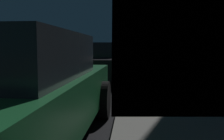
{
  "coord_description": "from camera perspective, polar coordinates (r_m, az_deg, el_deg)",
  "views": [
    {
      "loc": [
        4.24,
        0.73,
        1.25
      ],
      "look_at": [
        4.02,
        3.52,
        0.99
      ],
      "focal_mm": 39.18,
      "sensor_mm": 36.0,
      "label": 1
    }
  ],
  "objects": [
    {
      "name": "car_green",
      "position": [
        3.18,
        -21.63,
        -4.91
      ],
      "size": [
        2.03,
        4.62,
        1.43
      ],
      "color": "#19592D",
      "rests_on": "ground"
    },
    {
      "name": "car_black",
      "position": [
        9.27,
        -4.26,
        1.85
      ],
      "size": [
        2.22,
        4.33,
        1.43
      ],
      "color": "black",
      "rests_on": "ground"
    },
    {
      "name": "car_blue",
      "position": [
        15.67,
        -0.72,
        3.21
      ],
      "size": [
        2.16,
        4.31,
        1.43
      ],
      "color": "navy",
      "rests_on": "ground"
    },
    {
      "name": "building_far",
      "position": [
        19.84,
        22.98,
        14.6
      ],
      "size": [
        6.09,
        10.43,
        9.25
      ],
      "color": "#6B6056",
      "rests_on": "ground"
    }
  ]
}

